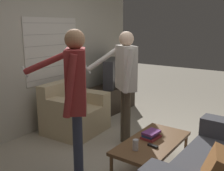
{
  "coord_description": "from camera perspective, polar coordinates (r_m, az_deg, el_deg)",
  "views": [
    {
      "loc": [
        -2.77,
        -1.49,
        1.77
      ],
      "look_at": [
        -0.07,
        0.43,
        1.0
      ],
      "focal_mm": 42.0,
      "sensor_mm": 36.0,
      "label": 1
    }
  ],
  "objects": [
    {
      "name": "ground_plane",
      "position": [
        3.61,
        6.42,
        -16.37
      ],
      "size": [
        16.0,
        16.0,
        0.0
      ],
      "primitive_type": "plane",
      "color": "#B2A893"
    },
    {
      "name": "wall_back",
      "position": [
        4.52,
        -16.3,
        6.26
      ],
      "size": [
        5.2,
        0.08,
        2.55
      ],
      "color": "#BCB7A8",
      "rests_on": "ground_plane"
    },
    {
      "name": "armchair_beige",
      "position": [
        4.49,
        -8.37,
        -5.74
      ],
      "size": [
        0.98,
        0.88,
        0.83
      ],
      "rotation": [
        0.0,
        0.0,
        3.21
      ],
      "color": "#C6B289",
      "rests_on": "ground_plane"
    },
    {
      "name": "coffee_table",
      "position": [
        3.31,
        8.73,
        -12.47
      ],
      "size": [
        1.12,
        0.57,
        0.39
      ],
      "color": "brown",
      "rests_on": "ground_plane"
    },
    {
      "name": "tv_stand",
      "position": [
        5.61,
        -0.06,
        -2.63
      ],
      "size": [
        1.01,
        0.56,
        0.51
      ],
      "color": "#33281E",
      "rests_on": "ground_plane"
    },
    {
      "name": "tv",
      "position": [
        5.49,
        -0.09,
        2.8
      ],
      "size": [
        0.88,
        0.56,
        0.57
      ],
      "rotation": [
        0.0,
        0.0,
        3.59
      ],
      "color": "#2D2D33",
      "rests_on": "tv_stand"
    },
    {
      "name": "person_left_standing",
      "position": [
        2.78,
        -8.02,
        -0.95
      ],
      "size": [
        0.51,
        0.84,
        1.73
      ],
      "rotation": [
        0.0,
        0.0,
        0.7
      ],
      "color": "#33384C",
      "rests_on": "ground_plane"
    },
    {
      "name": "person_right_standing",
      "position": [
        3.79,
        2.89,
        2.31
      ],
      "size": [
        0.52,
        0.75,
        1.68
      ],
      "rotation": [
        0.0,
        0.0,
        0.92
      ],
      "color": "#4C4233",
      "rests_on": "ground_plane"
    },
    {
      "name": "book_stack",
      "position": [
        3.36,
        8.44,
        -10.57
      ],
      "size": [
        0.25,
        0.19,
        0.09
      ],
      "color": "maroon",
      "rests_on": "coffee_table"
    },
    {
      "name": "soda_can",
      "position": [
        3.04,
        5.14,
        -12.73
      ],
      "size": [
        0.07,
        0.07,
        0.13
      ],
      "color": "silver",
      "rests_on": "coffee_table"
    },
    {
      "name": "spare_remote",
      "position": [
        3.15,
        8.89,
        -12.85
      ],
      "size": [
        0.06,
        0.13,
        0.02
      ],
      "rotation": [
        0.0,
        0.0,
        -0.15
      ],
      "color": "black",
      "rests_on": "coffee_table"
    }
  ]
}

